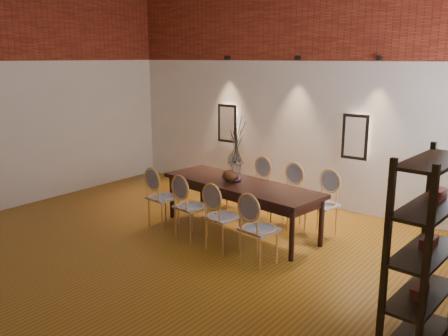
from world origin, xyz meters
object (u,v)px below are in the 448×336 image
Objects in this scene: dining_table at (240,207)px; chair_near_a at (163,197)px; chair_far_c at (286,196)px; vase at (237,172)px; chair_near_d at (259,229)px; bowl at (230,176)px; chair_far_d at (321,205)px; book at (232,177)px; chair_far_a at (227,181)px; chair_near_b at (191,206)px; chair_near_c at (223,217)px; shelving_rack at (425,253)px; chair_far_b at (255,188)px.

dining_table is 1.19m from chair_near_a.
vase is at bearing 59.91° from chair_far_c.
chair_near_d reaches higher than bowl.
chair_far_d is at bearing 26.12° from bowl.
chair_near_a is 1.89m from chair_far_c.
bowl is at bearing -59.42° from book.
chair_far_a is at bearing 90.00° from chair_near_a.
vase reaches higher than dining_table.
chair_far_a is 1.00× the size of chair_far_d.
chair_near_b is 0.64m from chair_near_c.
chair_near_c is 2.85m from shelving_rack.
chair_near_a is 1.09m from bowl.
bowl is (0.70, -0.84, 0.37)m from chair_far_a.
chair_far_a is 1.16m from bowl.
shelving_rack is (3.38, -0.74, 0.43)m from chair_near_b.
vase is at bearing 146.44° from chair_near_d.
vase is (0.79, -0.80, 0.43)m from chair_far_a.
chair_far_c is 0.64m from chair_far_d.
chair_near_c is 0.64m from chair_near_d.
chair_far_b is (0.18, 1.38, 0.00)m from chair_near_b.
chair_near_b is at bearing 65.11° from chair_far_c.
book is at bearing 120.58° from bowl.
chair_near_d is 1.53m from book.
chair_far_c is (0.18, 1.38, 0.00)m from chair_near_c.
chair_far_b is 0.64m from book.
chair_near_a is 1.39m from chair_far_a.
dining_table is at bearing 9.87° from bowl.
chair_near_b is 1.00× the size of chair_far_a.
chair_near_b is 1.00× the size of chair_near_c.
dining_table is 0.49m from bowl.
chair_near_b is 3.92× the size of bowl.
chair_near_d is at bearing 168.18° from shelving_rack.
chair_near_c is (0.64, -0.08, 0.00)m from chair_near_b.
chair_near_c is 3.62× the size of book.
chair_far_c is at bearing 35.56° from book.
chair_near_b is 0.85m from vase.
chair_far_c is 0.91m from vase.
chair_near_c is 1.00× the size of chair_far_a.
vase is at bearing 141.92° from chair_far_a.
chair_far_a is at bearing 134.62° from vase.
shelving_rack reaches higher than dining_table.
chair_near_a is 3.62× the size of book.
bowl is (-0.40, 0.70, 0.37)m from chair_near_c.
bowl is at bearing 126.92° from chair_near_c.
chair_near_a is 1.00× the size of chair_near_c.
bowl is 0.92× the size of book.
bowl is 0.23m from book.
chair_near_d is 3.13× the size of vase.
chair_near_d is 0.52× the size of shelving_rack.
chair_far_a is 1.00× the size of chair_far_c.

